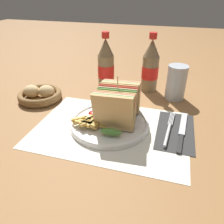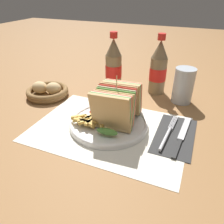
# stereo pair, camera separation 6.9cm
# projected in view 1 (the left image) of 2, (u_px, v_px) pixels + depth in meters

# --- Properties ---
(ground_plane) EXTENTS (4.00, 4.00, 0.00)m
(ground_plane) POSITION_uv_depth(u_px,v_px,m) (111.00, 123.00, 0.71)
(ground_plane) COLOR olive
(placemat) EXTENTS (0.47, 0.33, 0.00)m
(placemat) POSITION_uv_depth(u_px,v_px,m) (111.00, 129.00, 0.68)
(placemat) COLOR silver
(placemat) RESTS_ON ground_plane
(plate_main) EXTENTS (0.25, 0.25, 0.02)m
(plate_main) POSITION_uv_depth(u_px,v_px,m) (110.00, 123.00, 0.69)
(plate_main) COLOR white
(plate_main) RESTS_ON ground_plane
(club_sandwich) EXTENTS (0.12, 0.18, 0.15)m
(club_sandwich) POSITION_uv_depth(u_px,v_px,m) (117.00, 105.00, 0.66)
(club_sandwich) COLOR tan
(club_sandwich) RESTS_ON plate_main
(fries_pile) EXTENTS (0.11, 0.09, 0.02)m
(fries_pile) POSITION_uv_depth(u_px,v_px,m) (90.00, 121.00, 0.66)
(fries_pile) COLOR gold
(fries_pile) RESTS_ON plate_main
(ketchup_blob) EXTENTS (0.04, 0.03, 0.01)m
(ketchup_blob) POSITION_uv_depth(u_px,v_px,m) (94.00, 114.00, 0.71)
(ketchup_blob) COLOR maroon
(ketchup_blob) RESTS_ON plate_main
(napkin) EXTENTS (0.11, 0.22, 0.00)m
(napkin) POSITION_uv_depth(u_px,v_px,m) (175.00, 131.00, 0.67)
(napkin) COLOR #2D2D2D
(napkin) RESTS_ON ground_plane
(fork) EXTENTS (0.03, 0.19, 0.01)m
(fork) POSITION_uv_depth(u_px,v_px,m) (168.00, 131.00, 0.65)
(fork) COLOR silver
(fork) RESTS_ON napkin
(knife) EXTENTS (0.03, 0.22, 0.00)m
(knife) POSITION_uv_depth(u_px,v_px,m) (182.00, 131.00, 0.66)
(knife) COLOR black
(knife) RESTS_ON napkin
(coke_bottle_near) EXTENTS (0.07, 0.07, 0.24)m
(coke_bottle_near) POSITION_uv_depth(u_px,v_px,m) (106.00, 66.00, 0.89)
(coke_bottle_near) COLOR #7A6647
(coke_bottle_near) RESTS_ON ground_plane
(coke_bottle_far) EXTENTS (0.07, 0.07, 0.24)m
(coke_bottle_far) POSITION_uv_depth(u_px,v_px,m) (150.00, 67.00, 0.88)
(coke_bottle_far) COLOR #7A6647
(coke_bottle_far) RESTS_ON ground_plane
(glass_near) EXTENTS (0.07, 0.07, 0.13)m
(glass_near) POSITION_uv_depth(u_px,v_px,m) (176.00, 84.00, 0.84)
(glass_near) COLOR silver
(glass_near) RESTS_ON ground_plane
(bread_basket) EXTENTS (0.16, 0.16, 0.06)m
(bread_basket) POSITION_uv_depth(u_px,v_px,m) (40.00, 95.00, 0.84)
(bread_basket) COLOR olive
(bread_basket) RESTS_ON ground_plane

